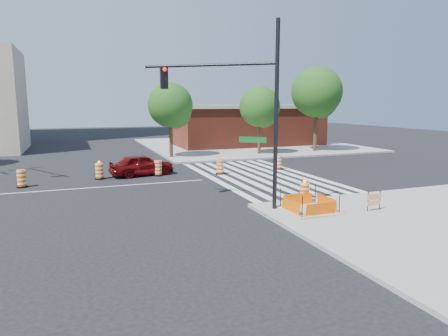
% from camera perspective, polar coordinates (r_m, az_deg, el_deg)
% --- Properties ---
extents(ground, '(120.00, 120.00, 0.00)m').
position_cam_1_polar(ground, '(23.85, -19.42, -2.76)').
color(ground, black).
rests_on(ground, ground).
extents(sidewalk_ne, '(22.00, 22.00, 0.15)m').
position_cam_1_polar(sidewalk_ne, '(45.50, 3.24, 3.33)').
color(sidewalk_ne, gray).
rests_on(sidewalk_ne, ground).
extents(crosswalk_east, '(6.75, 13.50, 0.01)m').
position_cam_1_polar(crosswalk_east, '(26.39, 5.06, -1.13)').
color(crosswalk_east, silver).
rests_on(crosswalk_east, ground).
extents(lane_centerline, '(14.00, 0.12, 0.01)m').
position_cam_1_polar(lane_centerline, '(23.85, -19.42, -2.75)').
color(lane_centerline, silver).
rests_on(lane_centerline, ground).
extents(excavation_pit, '(2.20, 2.20, 0.90)m').
position_cam_1_polar(excavation_pit, '(17.73, 12.03, -5.73)').
color(excavation_pit, tan).
rests_on(excavation_pit, ground).
extents(brick_storefront, '(16.50, 8.50, 4.60)m').
position_cam_1_polar(brick_storefront, '(45.32, 3.27, 6.15)').
color(brick_storefront, maroon).
rests_on(brick_storefront, ground).
extents(red_coupe, '(4.39, 2.36, 1.42)m').
position_cam_1_polar(red_coupe, '(26.96, -11.65, 0.45)').
color(red_coupe, '#580708').
rests_on(red_coupe, ground).
extents(signal_pole_se, '(4.99, 3.70, 8.04)m').
position_cam_1_polar(signal_pole_se, '(17.55, 2.00, 9.86)').
color(signal_pole_se, black).
rests_on(signal_pole_se, ground).
extents(pit_drum, '(0.55, 0.55, 1.08)m').
position_cam_1_polar(pit_drum, '(19.05, 11.43, -3.50)').
color(pit_drum, black).
rests_on(pit_drum, ground).
extents(barricade, '(0.76, 0.08, 0.89)m').
position_cam_1_polar(barricade, '(18.40, 20.65, -4.24)').
color(barricade, '#FB5605').
rests_on(barricade, ground).
extents(tree_north_c, '(3.82, 3.82, 6.50)m').
position_cam_1_polar(tree_north_c, '(34.70, -7.61, 8.53)').
color(tree_north_c, '#382314').
rests_on(tree_north_c, ground).
extents(tree_north_d, '(3.70, 3.70, 6.28)m').
position_cam_1_polar(tree_north_d, '(36.73, 5.16, 8.38)').
color(tree_north_d, '#382314').
rests_on(tree_north_d, ground).
extents(tree_north_e, '(4.85, 4.85, 8.25)m').
position_cam_1_polar(tree_north_e, '(39.90, 13.13, 10.14)').
color(tree_north_e, '#382314').
rests_on(tree_north_e, ground).
extents(median_drum_2, '(0.60, 0.60, 1.02)m').
position_cam_1_polar(median_drum_2, '(25.40, -26.93, -1.43)').
color(median_drum_2, black).
rests_on(median_drum_2, ground).
extents(median_drum_3, '(0.60, 0.60, 1.18)m').
position_cam_1_polar(median_drum_3, '(26.28, -17.37, -0.49)').
color(median_drum_3, black).
rests_on(median_drum_3, ground).
extents(median_drum_4, '(0.60, 0.60, 1.02)m').
position_cam_1_polar(median_drum_4, '(26.65, -9.39, -0.09)').
color(median_drum_4, black).
rests_on(median_drum_4, ground).
extents(median_drum_5, '(0.60, 0.60, 1.02)m').
position_cam_1_polar(median_drum_5, '(26.84, -0.56, 0.10)').
color(median_drum_5, black).
rests_on(median_drum_5, ground).
extents(median_drum_6, '(0.60, 0.60, 1.02)m').
position_cam_1_polar(median_drum_6, '(29.10, 7.77, 0.73)').
color(median_drum_6, black).
rests_on(median_drum_6, ground).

